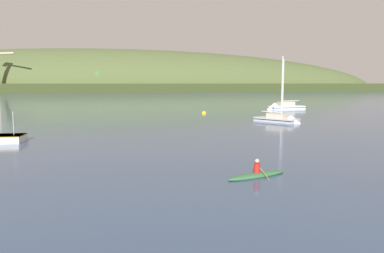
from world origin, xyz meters
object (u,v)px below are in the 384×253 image
(canoe_with_paddler, at_px, (257,175))
(sailboat_far_left, at_px, (282,121))
(sailboat_near_mooring, at_px, (282,108))
(mooring_buoy_midchannel, at_px, (204,113))

(canoe_with_paddler, bearing_deg, sailboat_far_left, 43.57)
(sailboat_near_mooring, xyz_separation_m, canoe_with_paddler, (-28.85, -40.12, -0.12))
(sailboat_far_left, height_order, mooring_buoy_midchannel, sailboat_far_left)
(sailboat_far_left, distance_m, mooring_buoy_midchannel, 15.91)
(canoe_with_paddler, relative_size, mooring_buoy_midchannel, 4.48)
(mooring_buoy_midchannel, bearing_deg, sailboat_far_left, -76.65)
(sailboat_near_mooring, relative_size, canoe_with_paddler, 2.76)
(sailboat_far_left, bearing_deg, canoe_with_paddler, -61.19)
(sailboat_near_mooring, bearing_deg, canoe_with_paddler, 58.63)
(sailboat_far_left, distance_m, canoe_with_paddler, 26.97)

